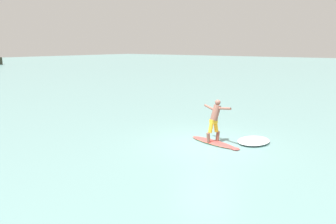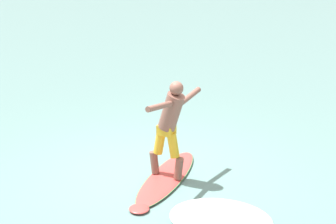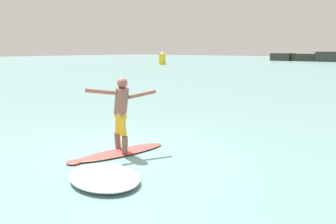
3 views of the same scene
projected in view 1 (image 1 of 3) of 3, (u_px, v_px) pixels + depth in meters
ground_plane at (207, 144)px, 12.73m from camera, size 200.00×200.00×0.00m
surfboard at (214, 142)px, 12.81m from camera, size 1.02×2.38×0.20m
surfer at (215, 117)px, 12.68m from camera, size 0.81×1.48×1.65m
wave_foam_at_tail at (254, 141)px, 12.84m from camera, size 1.62×1.33×0.17m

